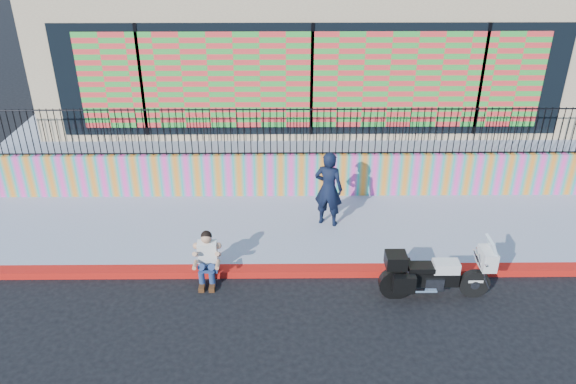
{
  "coord_description": "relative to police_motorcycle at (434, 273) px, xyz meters",
  "views": [
    {
      "loc": [
        -0.71,
        -9.42,
        6.78
      ],
      "look_at": [
        -0.61,
        1.2,
        1.27
      ],
      "focal_mm": 35.0,
      "sensor_mm": 36.0,
      "label": 1
    }
  ],
  "objects": [
    {
      "name": "seated_man",
      "position": [
        -4.36,
        0.52,
        -0.09
      ],
      "size": [
        0.54,
        0.71,
        1.06
      ],
      "color": "navy",
      "rests_on": "ground"
    },
    {
      "name": "ground",
      "position": [
        -2.14,
        0.75,
        -0.54
      ],
      "size": [
        90.0,
        90.0,
        0.0
      ],
      "primitive_type": "plane",
      "color": "black",
      "rests_on": "ground"
    },
    {
      "name": "police_officer",
      "position": [
        -1.83,
        2.54,
        0.5
      ],
      "size": [
        0.76,
        0.63,
        1.79
      ],
      "primitive_type": "imported",
      "rotation": [
        0.0,
        0.0,
        2.79
      ],
      "color": "black",
      "rests_on": "sidewalk"
    },
    {
      "name": "metal_fence",
      "position": [
        -2.14,
        4.0,
        1.31
      ],
      "size": [
        15.8,
        0.04,
        1.2
      ],
      "primitive_type": null,
      "color": "black",
      "rests_on": "mural_wall"
    },
    {
      "name": "sidewalk",
      "position": [
        -2.14,
        2.4,
        -0.47
      ],
      "size": [
        16.0,
        3.0,
        0.15
      ],
      "primitive_type": "cube",
      "color": "#868DA1",
      "rests_on": "ground"
    },
    {
      "name": "elevated_platform",
      "position": [
        -2.14,
        9.1,
        0.08
      ],
      "size": [
        16.0,
        10.0,
        1.25
      ],
      "primitive_type": "cube",
      "color": "#868DA1",
      "rests_on": "ground"
    },
    {
      "name": "storefront_building",
      "position": [
        -2.14,
        8.88,
        2.7
      ],
      "size": [
        14.0,
        8.06,
        4.0
      ],
      "color": "tan",
      "rests_on": "elevated_platform"
    },
    {
      "name": "police_motorcycle",
      "position": [
        0.0,
        0.0,
        0.0
      ],
      "size": [
        2.09,
        0.69,
        1.3
      ],
      "color": "black",
      "rests_on": "ground"
    },
    {
      "name": "mural_wall",
      "position": [
        -2.14,
        4.0,
        0.16
      ],
      "size": [
        16.0,
        0.2,
        1.1
      ],
      "primitive_type": "cube",
      "color": "#FF43B1",
      "rests_on": "sidewalk"
    },
    {
      "name": "red_curb",
      "position": [
        -2.14,
        0.75,
        -0.47
      ],
      "size": [
        16.0,
        0.3,
        0.15
      ],
      "primitive_type": "cube",
      "color": "#B80D0D",
      "rests_on": "ground"
    }
  ]
}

